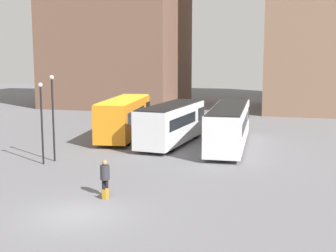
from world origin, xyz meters
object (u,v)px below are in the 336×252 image
lamp_post_0 (53,111)px  bus_1 (172,123)px  bus_2 (229,124)px  traveler (105,175)px  bus_0 (124,117)px  suitcase (105,194)px  lamp_post_1 (42,116)px

lamp_post_0 → bus_1: bearing=52.3°
bus_1 → bus_2: bus_2 is taller
bus_2 → traveler: bearing=160.5°
bus_2 → lamp_post_0: bearing=124.8°
bus_0 → suitcase: bus_0 is taller
bus_2 → lamp_post_1: (-10.68, -8.93, 1.40)m
bus_1 → lamp_post_1: size_ratio=1.83×
lamp_post_1 → bus_0: bearing=79.6°
bus_0 → bus_2: bus_0 is taller
bus_1 → suitcase: (0.35, -14.41, -1.43)m
traveler → lamp_post_1: size_ratio=0.35×
bus_0 → suitcase: size_ratio=13.40×
bus_1 → traveler: bearing=-173.5°
bus_1 → traveler: 13.95m
suitcase → bus_0: bearing=23.3°
bus_1 → suitcase: bearing=-172.8°
bus_2 → traveler: size_ratio=6.75×
bus_2 → bus_1: bearing=90.6°
lamp_post_0 → lamp_post_1: lamp_post_0 is taller
suitcase → bus_1: bearing=7.9°
bus_1 → suitcase: bus_1 is taller
bus_0 → bus_1: 4.62m
lamp_post_1 → lamp_post_0: bearing=73.4°
suitcase → lamp_post_0: lamp_post_0 is taller
traveler → lamp_post_0: size_ratio=0.32×
traveler → lamp_post_0: lamp_post_0 is taller
bus_0 → traveler: 15.98m
bus_1 → bus_2: size_ratio=0.78×
lamp_post_0 → lamp_post_1: 1.01m
bus_2 → suitcase: 15.29m
bus_2 → lamp_post_1: 13.99m
lamp_post_0 → bus_2: bearing=37.5°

